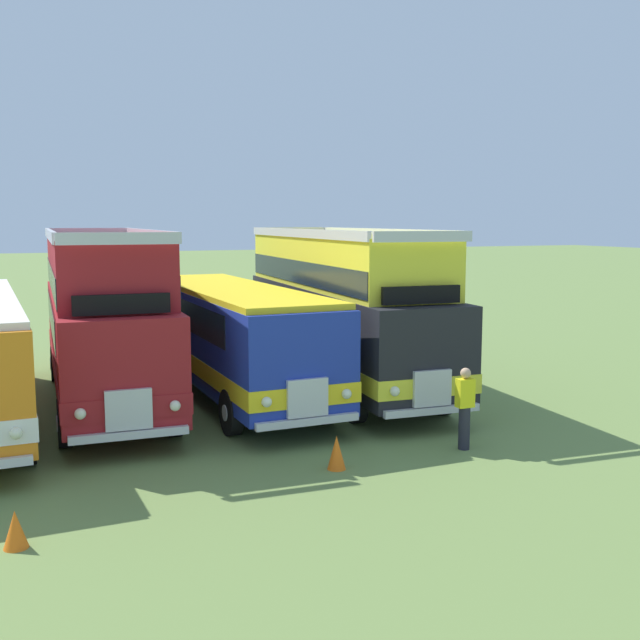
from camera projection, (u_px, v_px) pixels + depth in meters
ground_plane at (108, 407)px, 19.30m from camera, size 200.00×200.00×0.00m
bus_third_in_row at (103, 314)px, 19.46m from camera, size 2.77×10.69×4.52m
bus_fourth_in_row at (232, 332)px, 20.31m from camera, size 2.89×10.63×2.99m
bus_fifth_in_row at (341, 304)px, 21.65m from camera, size 3.06×11.32×4.52m
cone_mid_row at (337, 452)px, 14.43m from camera, size 0.36×0.36×0.66m
cone_far_end at (15, 529)px, 10.95m from camera, size 0.36×0.36×0.57m
marshal_person at (465, 408)px, 15.63m from camera, size 0.36×0.24×1.73m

